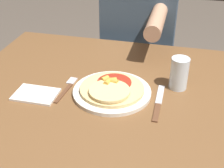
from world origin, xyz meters
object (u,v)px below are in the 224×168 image
at_px(knife, 158,103).
at_px(drinking_glass, 179,73).
at_px(dining_table, 122,123).
at_px(plate, 112,92).
at_px(pizza, 111,88).
at_px(person_diner, 139,35).
at_px(fork, 67,88).

height_order(knife, drinking_glass, drinking_glass).
bearing_deg(dining_table, knife, 2.76).
relative_size(plate, pizza, 1.22).
relative_size(knife, drinking_glass, 1.84).
xyz_separation_m(knife, person_diner, (-0.17, 0.66, -0.04)).
distance_m(pizza, person_diner, 0.65).
xyz_separation_m(fork, drinking_glass, (0.39, 0.10, 0.06)).
bearing_deg(pizza, fork, -179.77).
xyz_separation_m(plate, knife, (0.17, -0.02, -0.00)).
bearing_deg(fork, knife, -2.98).
relative_size(dining_table, drinking_glass, 10.42).
bearing_deg(plate, knife, -7.92).
bearing_deg(knife, person_diner, 104.74).
height_order(pizza, person_diner, person_diner).
xyz_separation_m(plate, pizza, (-0.00, -0.01, 0.02)).
distance_m(knife, person_diner, 0.69).
relative_size(pizza, drinking_glass, 1.92).
relative_size(pizza, fork, 1.30).
xyz_separation_m(dining_table, person_diner, (-0.05, 0.67, 0.06)).
height_order(plate, pizza, pizza).
distance_m(fork, drinking_glass, 0.41).
height_order(plate, knife, plate).
bearing_deg(person_diner, plate, -89.49).
xyz_separation_m(plate, fork, (-0.17, -0.01, -0.00)).
height_order(fork, knife, same).
height_order(fork, drinking_glass, drinking_glass).
distance_m(plate, person_diner, 0.64).
height_order(dining_table, plate, plate).
bearing_deg(person_diner, fork, -104.17).
xyz_separation_m(pizza, drinking_glass, (0.23, 0.10, 0.04)).
relative_size(knife, person_diner, 0.18).
bearing_deg(drinking_glass, dining_table, -144.79).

